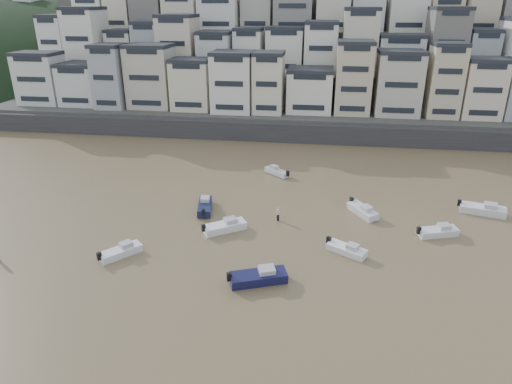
% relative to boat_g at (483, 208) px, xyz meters
% --- Properties ---
extents(harbor_wall, '(140.00, 3.00, 3.50)m').
position_rel_boat_g_xyz_m(harbor_wall, '(-24.55, 28.41, 0.96)').
color(harbor_wall, '#38383A').
rests_on(harbor_wall, ground).
extents(hillside, '(141.04, 66.00, 50.00)m').
position_rel_boat_g_xyz_m(hillside, '(-19.82, 68.25, 12.22)').
color(hillside, '#4C4C47').
rests_on(hillside, ground).
extents(headland, '(216.00, 135.00, 53.33)m').
position_rel_boat_g_xyz_m(headland, '(-129.55, 98.40, -0.77)').
color(headland, black).
rests_on(headland, ground).
extents(boat_g, '(6.09, 3.26, 1.58)m').
position_rel_boat_g_xyz_m(boat_g, '(0.00, 0.00, 0.00)').
color(boat_g, silver).
rests_on(boat_g, ground).
extents(boat_c, '(5.49, 4.51, 1.48)m').
position_rel_boat_g_xyz_m(boat_c, '(-30.80, -9.19, -0.05)').
color(boat_c, white).
rests_on(boat_c, ground).
extents(boat_a, '(6.17, 3.91, 1.60)m').
position_rel_boat_g_xyz_m(boat_a, '(-25.48, -19.01, 0.01)').
color(boat_a, '#14153E').
rests_on(boat_a, ground).
extents(boat_b, '(4.77, 3.69, 1.27)m').
position_rel_boat_g_xyz_m(boat_b, '(-17.07, -12.36, -0.16)').
color(boat_b, white).
rests_on(boat_b, ground).
extents(boat_h, '(4.61, 4.20, 1.29)m').
position_rel_boat_g_xyz_m(boat_h, '(-26.74, 10.00, -0.15)').
color(boat_h, silver).
rests_on(boat_h, ground).
extents(boat_j, '(4.33, 4.71, 1.32)m').
position_rel_boat_g_xyz_m(boat_j, '(-40.35, -16.20, -0.13)').
color(boat_j, white).
rests_on(boat_j, ground).
extents(boat_f, '(2.84, 5.79, 1.51)m').
position_rel_boat_g_xyz_m(boat_f, '(-34.48, -3.98, -0.03)').
color(boat_f, '#13193D').
rests_on(boat_f, ground).
extents(boat_d, '(5.24, 3.13, 1.36)m').
position_rel_boat_g_xyz_m(boat_d, '(-6.78, -6.83, -0.11)').
color(boat_d, silver).
rests_on(boat_d, ground).
extents(boat_e, '(4.21, 5.31, 1.42)m').
position_rel_boat_g_xyz_m(boat_e, '(-14.79, -2.43, -0.08)').
color(boat_e, silver).
rests_on(boat_e, ground).
extents(person_pink, '(0.44, 0.44, 1.74)m').
position_rel_boat_g_xyz_m(person_pink, '(-25.00, -5.59, 0.08)').
color(person_pink, '#E7A6A3').
rests_on(person_pink, ground).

